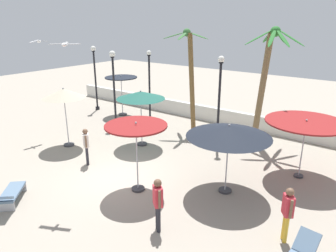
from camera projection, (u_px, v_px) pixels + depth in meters
ground_plane at (123, 178)px, 12.71m from camera, size 56.00×56.00×0.00m
boundary_wall at (224, 117)px, 19.14m from camera, size 25.20×0.30×0.91m
patio_umbrella_0 at (141, 96)px, 15.29m from camera, size 2.38×2.38×2.82m
patio_umbrella_1 at (64, 94)px, 15.15m from camera, size 2.05×2.05×2.97m
patio_umbrella_2 at (306, 123)px, 12.11m from camera, size 3.08×3.08×2.46m
patio_umbrella_3 at (136, 130)px, 11.11m from camera, size 2.22×2.22×2.68m
patio_umbrella_4 at (229, 131)px, 10.99m from camera, size 3.00×3.00×2.64m
patio_umbrella_5 at (121, 81)px, 20.38m from camera, size 2.07×2.07×2.66m
palm_tree_0 at (190, 70)px, 17.16m from camera, size 2.33×2.48×5.61m
palm_tree_2 at (266, 72)px, 15.23m from camera, size 2.91×2.91×5.78m
lamp_post_0 at (149, 85)px, 19.28m from camera, size 0.28×0.28×4.32m
lamp_post_1 at (95, 73)px, 21.55m from camera, size 0.34×0.34×4.38m
lamp_post_2 at (219, 98)px, 15.16m from camera, size 0.31×0.31×4.48m
lamp_post_3 at (114, 82)px, 18.25m from camera, size 0.36×0.36×4.40m
lounge_chair_0 at (9, 194)px, 10.80m from camera, size 1.69×1.72×0.83m
guest_1 at (158, 200)px, 9.26m from camera, size 0.45×0.41×1.73m
guest_2 at (288, 209)px, 8.82m from camera, size 0.40×0.48×1.71m
guest_3 at (86, 143)px, 13.63m from camera, size 0.46×0.41×1.65m
seagull_0 at (39, 41)px, 15.89m from camera, size 0.38×0.95×0.14m
seagull_2 at (65, 44)px, 9.83m from camera, size 0.98×0.59×0.14m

